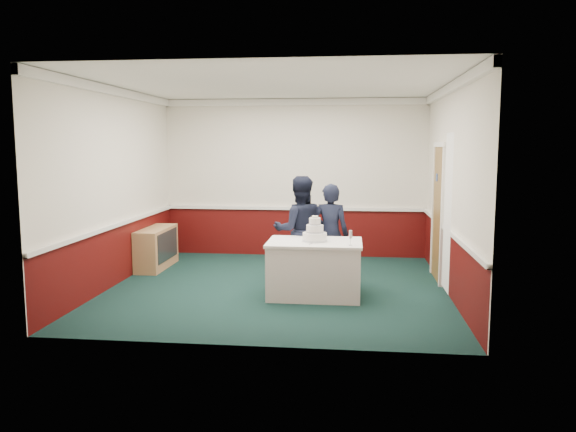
# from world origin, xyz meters

# --- Properties ---
(ground) EXTENTS (5.00, 5.00, 0.00)m
(ground) POSITION_xyz_m (0.00, 0.00, 0.00)
(ground) COLOR black
(ground) RESTS_ON ground
(room_shell) EXTENTS (5.00, 5.00, 3.00)m
(room_shell) POSITION_xyz_m (0.08, 0.61, 1.97)
(room_shell) COLOR silver
(room_shell) RESTS_ON ground
(sideboard) EXTENTS (0.41, 1.20, 0.70)m
(sideboard) POSITION_xyz_m (-2.28, 1.12, 0.35)
(sideboard) COLOR #A2814E
(sideboard) RESTS_ON ground
(cake_table) EXTENTS (1.32, 0.92, 0.79)m
(cake_table) POSITION_xyz_m (0.58, -0.42, 0.40)
(cake_table) COLOR white
(cake_table) RESTS_ON ground
(wedding_cake) EXTENTS (0.35, 0.35, 0.36)m
(wedding_cake) POSITION_xyz_m (0.58, -0.42, 0.90)
(wedding_cake) COLOR white
(wedding_cake) RESTS_ON cake_table
(cake_knife) EXTENTS (0.06, 0.22, 0.00)m
(cake_knife) POSITION_xyz_m (0.55, -0.62, 0.79)
(cake_knife) COLOR silver
(cake_knife) RESTS_ON cake_table
(champagne_flute) EXTENTS (0.05, 0.05, 0.21)m
(champagne_flute) POSITION_xyz_m (1.08, -0.70, 0.93)
(champagne_flute) COLOR silver
(champagne_flute) RESTS_ON cake_table
(person_man) EXTENTS (0.92, 0.78, 1.67)m
(person_man) POSITION_xyz_m (0.31, 0.28, 0.83)
(person_man) COLOR black
(person_man) RESTS_ON ground
(person_woman) EXTENTS (0.61, 0.45, 1.56)m
(person_woman) POSITION_xyz_m (0.78, 0.29, 0.78)
(person_woman) COLOR black
(person_woman) RESTS_ON ground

